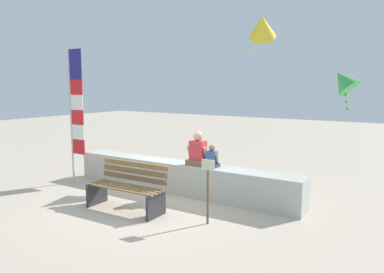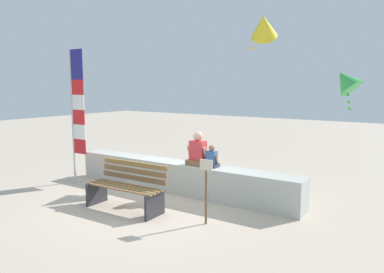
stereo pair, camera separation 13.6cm
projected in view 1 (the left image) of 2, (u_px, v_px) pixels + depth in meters
The scene contains 9 objects.
ground_plane at pixel (156, 202), 7.47m from camera, with size 40.00×40.00×0.00m, color #C0AE99.
seawall_ledge at pixel (180, 177), 8.14m from camera, with size 5.55×0.53×0.67m, color #B6B9AF.
park_bench at pixel (128, 188), 6.99m from camera, with size 1.59×0.65×0.88m.
person_adult at pixel (198, 152), 7.79m from camera, with size 0.47×0.35×0.72m.
person_child at pixel (212, 158), 7.62m from camera, with size 0.31×0.22×0.47m.
flag_banner at pixel (75, 108), 8.62m from camera, with size 0.45×0.05×3.17m.
kite_green at pixel (343, 81), 9.22m from camera, with size 0.89×0.80×1.16m.
kite_yellow at pixel (262, 27), 9.31m from camera, with size 0.93×1.06×1.01m.
sign_post at pixel (208, 186), 6.21m from camera, with size 0.24×0.04×1.12m.
Camera 1 is at (4.51, -5.68, 2.34)m, focal length 34.52 mm.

